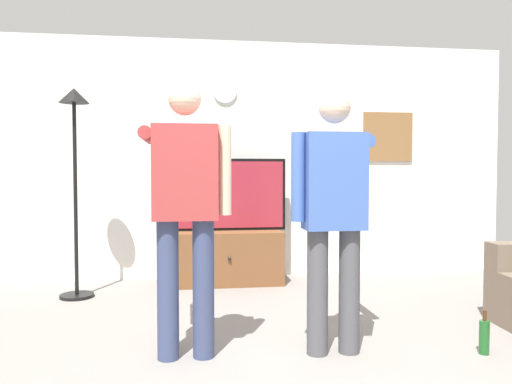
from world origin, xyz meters
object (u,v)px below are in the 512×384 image
(person_standing_nearer_lamp, at_px, (185,202))
(beverage_bottle, at_px, (484,336))
(wall_clock, at_px, (225,91))
(tv_stand, at_px, (227,257))
(floor_lamp, at_px, (75,149))
(television, at_px, (227,195))
(framed_picture, at_px, (388,137))
(person_standing_nearer_couch, at_px, (333,207))

(person_standing_nearer_lamp, distance_m, beverage_bottle, 2.17)
(wall_clock, bearing_deg, tv_stand, -90.00)
(floor_lamp, bearing_deg, person_standing_nearer_lamp, -58.35)
(television, distance_m, person_standing_nearer_lamp, 2.21)
(framed_picture, bearing_deg, person_standing_nearer_couch, -119.83)
(person_standing_nearer_couch, bearing_deg, beverage_bottle, -9.66)
(wall_clock, bearing_deg, framed_picture, 0.15)
(television, xyz_separation_m, beverage_bottle, (1.52, -2.38, -0.85))
(tv_stand, bearing_deg, television, 90.00)
(floor_lamp, distance_m, person_standing_nearer_lamp, 2.04)
(tv_stand, relative_size, wall_clock, 4.42)
(tv_stand, distance_m, television, 0.68)
(framed_picture, height_order, person_standing_nearer_lamp, framed_picture)
(television, distance_m, wall_clock, 1.19)
(wall_clock, height_order, floor_lamp, wall_clock)
(tv_stand, xyz_separation_m, beverage_bottle, (1.52, -2.34, -0.17))
(television, relative_size, floor_lamp, 0.64)
(framed_picture, bearing_deg, television, -172.71)
(tv_stand, height_order, television, television)
(framed_picture, distance_m, person_standing_nearer_lamp, 3.45)
(television, xyz_separation_m, person_standing_nearer_lamp, (-0.44, -2.16, 0.05))
(television, bearing_deg, person_standing_nearer_couch, -76.52)
(tv_stand, distance_m, floor_lamp, 1.93)
(wall_clock, distance_m, person_standing_nearer_lamp, 2.68)
(person_standing_nearer_lamp, relative_size, beverage_bottle, 6.07)
(framed_picture, xyz_separation_m, person_standing_nearer_lamp, (-2.39, -2.41, -0.61))
(framed_picture, height_order, floor_lamp, floor_lamp)
(tv_stand, xyz_separation_m, framed_picture, (1.94, 0.30, 1.34))
(wall_clock, bearing_deg, person_standing_nearer_couch, -77.82)
(person_standing_nearer_lamp, xyz_separation_m, beverage_bottle, (1.97, -0.22, -0.90))
(person_standing_nearer_lamp, relative_size, person_standing_nearer_couch, 1.03)
(wall_clock, relative_size, beverage_bottle, 0.90)
(tv_stand, height_order, beverage_bottle, tv_stand)
(tv_stand, bearing_deg, floor_lamp, -164.45)
(floor_lamp, relative_size, beverage_bottle, 6.83)
(framed_picture, distance_m, beverage_bottle, 3.06)
(television, bearing_deg, wall_clock, 90.00)
(television, bearing_deg, framed_picture, 7.29)
(floor_lamp, relative_size, person_standing_nearer_couch, 1.15)
(floor_lamp, height_order, person_standing_nearer_couch, floor_lamp)
(television, relative_size, person_standing_nearer_couch, 0.74)
(wall_clock, height_order, beverage_bottle, wall_clock)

